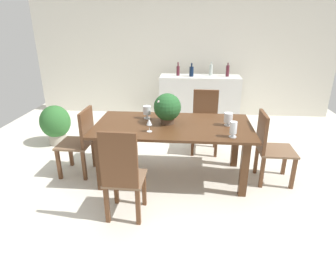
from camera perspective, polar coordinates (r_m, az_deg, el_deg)
name	(u,v)px	position (r m, az deg, el deg)	size (l,w,h in m)	color
ground_plane	(174,166)	(4.20, 1.21, -6.31)	(7.04, 7.04, 0.00)	silver
back_wall	(182,55)	(6.34, 2.82, 15.66)	(6.40, 0.10, 2.60)	beige
dining_table	(173,133)	(3.67, 1.01, 0.27)	(1.99, 1.03, 0.75)	#4C2D19
chair_head_end	(81,139)	(3.98, -16.98, -0.80)	(0.42, 0.46, 0.92)	brown
chair_far_right	(205,118)	(4.59, 7.42, 3.23)	(0.45, 0.45, 0.97)	brown
chair_near_left	(122,173)	(2.93, -9.15, -7.67)	(0.41, 0.42, 1.03)	brown
chair_foot_end	(269,145)	(3.85, 19.54, -1.93)	(0.46, 0.45, 0.93)	brown
flower_centerpiece	(167,108)	(3.62, -0.13, 5.36)	(0.35, 0.35, 0.39)	#4C3828
crystal_vase_left	(228,118)	(3.65, 11.96, 3.22)	(0.11, 0.11, 0.16)	silver
crystal_vase_center_near	(147,111)	(3.84, -4.23, 4.77)	(0.10, 0.10, 0.18)	silver
crystal_vase_right	(233,129)	(3.29, 12.93, 1.17)	(0.09, 0.09, 0.19)	silver
wine_glass	(149,122)	(3.37, -3.79, 2.43)	(0.07, 0.07, 0.16)	silver
kitchen_counter	(199,100)	(5.89, 6.25, 6.95)	(1.59, 0.51, 0.96)	silver
wine_bottle_amber	(211,70)	(5.89, 8.60, 12.68)	(0.07, 0.07, 0.26)	#B2BFB7
wine_bottle_clear	(228,71)	(5.83, 11.82, 12.38)	(0.07, 0.07, 0.26)	#511E28
wine_bottle_tall	(178,70)	(5.80, 2.02, 12.68)	(0.06, 0.06, 0.26)	#511E28
wine_bottle_green	(192,71)	(5.73, 4.72, 12.50)	(0.08, 0.08, 0.26)	#0F1E38
potted_plant_floor	(56,123)	(5.17, -21.57, 2.08)	(0.50, 0.50, 0.67)	#9E9384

